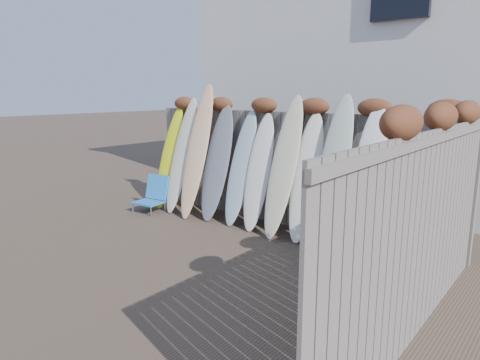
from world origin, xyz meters
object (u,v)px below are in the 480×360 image
Objects in this scene: beach_chair at (153,195)px; surfboard_0 at (169,157)px; lattice_panel at (430,229)px; wooden_crate at (380,264)px.

surfboard_0 is (0.00, 0.46, 0.70)m from beach_chair.
lattice_panel is 0.76× the size of surfboard_0.
surfboard_0 is (-4.88, 1.14, 0.65)m from wooden_crate.
beach_chair is 5.35m from lattice_panel.
lattice_panel reaches higher than wooden_crate.
wooden_crate reaches higher than beach_chair.
surfboard_0 is at bearing 175.12° from lattice_panel.
beach_chair is at bearing 172.08° from wooden_crate.
lattice_panel is 5.38m from surfboard_0.
wooden_crate is (4.88, -0.68, 0.05)m from beach_chair.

